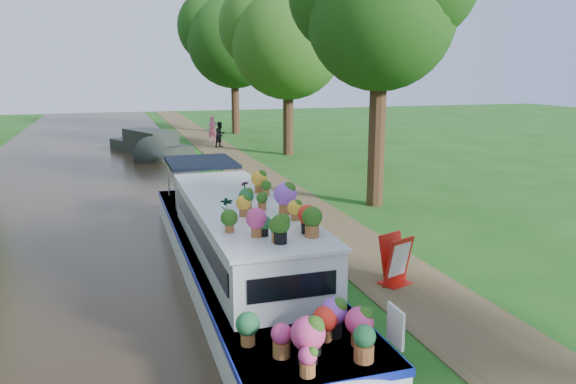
{
  "coord_description": "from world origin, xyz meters",
  "views": [
    {
      "loc": [
        -4.7,
        -13.96,
        4.55
      ],
      "look_at": [
        -0.21,
        0.2,
        1.3
      ],
      "focal_mm": 35.0,
      "sensor_mm": 36.0,
      "label": 1
    }
  ],
  "objects_px": {
    "plant_boat": "(241,250)",
    "sandwich_board": "(396,262)",
    "second_boat": "(150,145)",
    "pedestrian_dark": "(220,134)",
    "pedestrian_pink": "(213,129)"
  },
  "relations": [
    {
      "from": "sandwich_board",
      "to": "pedestrian_dark",
      "type": "xyz_separation_m",
      "value": [
        0.56,
        22.65,
        0.27
      ]
    },
    {
      "from": "sandwich_board",
      "to": "pedestrian_dark",
      "type": "distance_m",
      "value": 22.66
    },
    {
      "from": "plant_boat",
      "to": "second_boat",
      "type": "relative_size",
      "value": 1.85
    },
    {
      "from": "sandwich_board",
      "to": "pedestrian_dark",
      "type": "bearing_deg",
      "value": 67.4
    },
    {
      "from": "second_boat",
      "to": "sandwich_board",
      "type": "distance_m",
      "value": 21.37
    },
    {
      "from": "plant_boat",
      "to": "sandwich_board",
      "type": "distance_m",
      "value": 3.31
    },
    {
      "from": "second_boat",
      "to": "pedestrian_pink",
      "type": "xyz_separation_m",
      "value": [
        4.19,
        4.27,
        0.3
      ]
    },
    {
      "from": "pedestrian_pink",
      "to": "pedestrian_dark",
      "type": "distance_m",
      "value": 2.68
    },
    {
      "from": "pedestrian_pink",
      "to": "pedestrian_dark",
      "type": "relative_size",
      "value": 1.07
    },
    {
      "from": "plant_boat",
      "to": "pedestrian_pink",
      "type": "distance_m",
      "value": 24.83
    },
    {
      "from": "second_boat",
      "to": "plant_boat",
      "type": "bearing_deg",
      "value": -112.32
    },
    {
      "from": "plant_boat",
      "to": "pedestrian_pink",
      "type": "bearing_deg",
      "value": 81.26
    },
    {
      "from": "second_boat",
      "to": "pedestrian_dark",
      "type": "distance_m",
      "value": 4.48
    },
    {
      "from": "plant_boat",
      "to": "pedestrian_dark",
      "type": "relative_size",
      "value": 8.96
    },
    {
      "from": "plant_boat",
      "to": "sandwich_board",
      "type": "xyz_separation_m",
      "value": [
        3.19,
        -0.79,
        -0.34
      ]
    }
  ]
}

